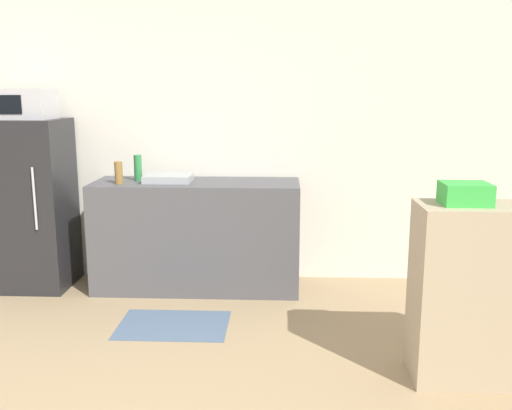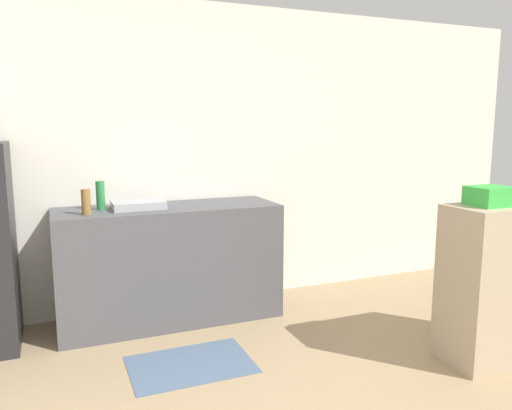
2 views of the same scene
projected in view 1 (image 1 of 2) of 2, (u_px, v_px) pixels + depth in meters
name	position (u px, v px, depth m)	size (l,w,h in m)	color
wall_back	(175.00, 135.00, 5.11)	(8.00, 0.06, 2.60)	silver
refrigerator	(30.00, 204.00, 4.92)	(0.66, 0.60, 1.46)	#232326
microwave	(21.00, 104.00, 4.75)	(0.50, 0.39, 0.25)	#BCBCC1
counter	(197.00, 235.00, 4.92)	(1.75, 0.60, 0.94)	#4C4C51
sink_basin	(168.00, 178.00, 4.83)	(0.39, 0.29, 0.06)	#9EA3A8
bottle_tall	(138.00, 168.00, 4.88)	(0.07, 0.07, 0.22)	#2D7F42
bottle_short	(119.00, 173.00, 4.71)	(0.07, 0.07, 0.19)	olive
shelf_cabinet	(488.00, 294.00, 3.33)	(0.85, 0.39, 1.06)	tan
basket	(465.00, 194.00, 3.24)	(0.27, 0.22, 0.12)	green
kitchen_rug	(173.00, 325.00, 4.20)	(0.80, 0.56, 0.01)	slate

